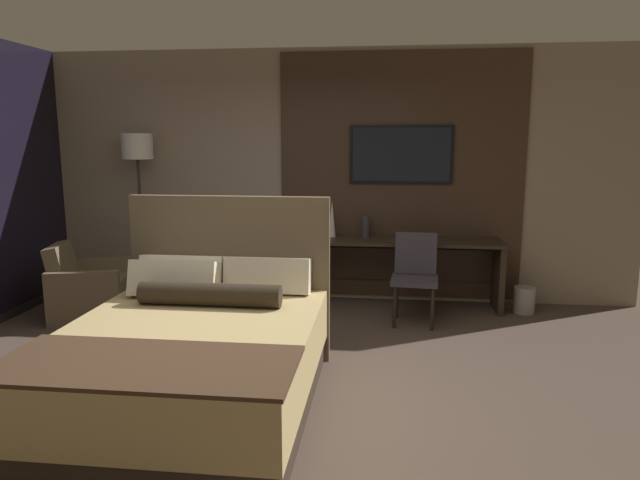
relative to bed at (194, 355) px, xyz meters
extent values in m
plane|color=#4C3D33|center=(0.43, 0.26, -0.37)|extent=(16.00, 16.00, 0.00)
cube|color=gray|center=(0.43, 2.86, 1.03)|extent=(7.20, 0.06, 2.80)
cube|color=#3D2B1E|center=(1.43, 2.82, 1.03)|extent=(2.67, 0.03, 2.70)
cube|color=#33281E|center=(0.01, -0.12, -0.26)|extent=(1.58, 1.96, 0.22)
cube|color=tan|center=(0.01, -0.12, 0.05)|extent=(1.63, 2.02, 0.39)
cube|color=#422D1E|center=(0.01, -0.77, 0.25)|extent=(1.64, 0.71, 0.02)
cube|color=brown|center=(0.01, 0.93, 0.32)|extent=(1.66, 0.08, 1.36)
cube|color=beige|center=(-0.34, 0.79, 0.38)|extent=(0.68, 0.23, 0.31)
cube|color=beige|center=(0.35, 0.79, 0.38)|extent=(0.68, 0.23, 0.31)
cube|color=beige|center=(-0.34, 0.58, 0.38)|extent=(0.68, 0.25, 0.32)
cylinder|color=#2D2319|center=(0.01, 0.37, 0.33)|extent=(1.06, 0.17, 0.17)
cube|color=#2D2319|center=(1.43, 2.53, 0.37)|extent=(2.17, 0.52, 0.03)
cube|color=#2D2319|center=(0.38, 2.53, -0.01)|extent=(0.06, 0.47, 0.71)
cube|color=#2D2319|center=(2.49, 2.53, -0.01)|extent=(0.06, 0.47, 0.71)
cube|color=#2D2319|center=(1.43, 2.77, 0.06)|extent=(2.05, 0.02, 0.36)
cube|color=black|center=(1.43, 2.78, 1.28)|extent=(1.12, 0.04, 0.63)
cube|color=black|center=(1.43, 2.76, 1.28)|extent=(1.05, 0.01, 0.58)
cube|color=#38333D|center=(1.57, 1.96, 0.08)|extent=(0.48, 0.46, 0.05)
cube|color=#38333D|center=(1.59, 2.14, 0.32)|extent=(0.42, 0.14, 0.42)
cylinder|color=black|center=(1.38, 1.80, -0.15)|extent=(0.04, 0.04, 0.42)
cylinder|color=black|center=(1.74, 1.78, -0.15)|extent=(0.04, 0.04, 0.42)
cylinder|color=black|center=(1.41, 2.14, -0.15)|extent=(0.04, 0.04, 0.42)
cylinder|color=black|center=(1.77, 2.12, -0.15)|extent=(0.04, 0.04, 0.42)
cube|color=brown|center=(-1.72, 1.81, -0.16)|extent=(0.81, 0.69, 0.41)
cube|color=brown|center=(-1.99, 1.74, 0.22)|extent=(0.33, 0.56, 0.38)
cube|color=brown|center=(-1.64, 1.51, -0.09)|extent=(0.70, 0.27, 0.55)
cube|color=brown|center=(-1.80, 2.12, -0.09)|extent=(0.70, 0.27, 0.55)
cylinder|color=#282623|center=(-1.48, 2.55, -0.35)|extent=(0.28, 0.28, 0.03)
cylinder|color=#332D28|center=(-1.48, 2.55, 0.45)|extent=(0.03, 0.03, 1.64)
cylinder|color=silver|center=(-1.48, 2.55, 1.37)|extent=(0.34, 0.34, 0.28)
cone|color=silver|center=(0.69, 2.63, 0.58)|extent=(0.09, 0.09, 0.40)
cylinder|color=#333338|center=(1.06, 2.65, 0.50)|extent=(0.09, 0.09, 0.24)
cylinder|color=gray|center=(2.75, 2.46, -0.23)|extent=(0.22, 0.22, 0.28)
camera|label=1|loc=(1.29, -3.56, 1.46)|focal=32.00mm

